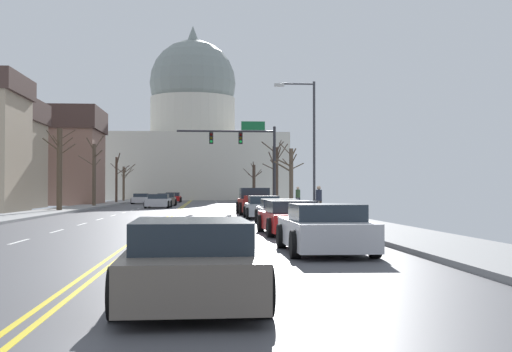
% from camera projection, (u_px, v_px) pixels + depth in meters
% --- Properties ---
extents(ground, '(20.00, 180.00, 0.20)m').
position_uv_depth(ground, '(170.00, 216.00, 39.38)').
color(ground, '#48484D').
extents(signal_gantry, '(7.91, 0.41, 6.90)m').
position_uv_depth(signal_gantry, '(247.00, 146.00, 54.09)').
color(signal_gantry, '#28282D').
rests_on(signal_gantry, ground).
extents(street_lamp_right, '(2.34, 0.24, 7.55)m').
position_uv_depth(street_lamp_right, '(309.00, 135.00, 38.19)').
color(street_lamp_right, '#333338').
rests_on(street_lamp_right, ground).
extents(capitol_building, '(29.47, 20.99, 28.49)m').
position_uv_depth(capitol_building, '(193.00, 139.00, 110.57)').
color(capitol_building, beige).
rests_on(capitol_building, ground).
extents(sedan_near_00, '(2.02, 4.59, 1.27)m').
position_uv_depth(sedan_near_00, '(250.00, 203.00, 49.63)').
color(sedan_near_00, navy).
rests_on(sedan_near_00, ground).
extents(pickup_truck_near_01, '(2.31, 5.57, 1.68)m').
position_uv_depth(pickup_truck_near_01, '(255.00, 203.00, 43.21)').
color(pickup_truck_near_01, maroon).
rests_on(pickup_truck_near_01, ground).
extents(sedan_near_02, '(1.99, 4.31, 1.23)m').
position_uv_depth(sedan_near_02, '(263.00, 208.00, 36.87)').
color(sedan_near_02, '#9EA3A8').
rests_on(sedan_near_02, ground).
extents(sedan_near_03, '(2.04, 4.69, 1.14)m').
position_uv_depth(sedan_near_03, '(279.00, 212.00, 30.80)').
color(sedan_near_03, silver).
rests_on(sedan_near_03, ground).
extents(sedan_near_04, '(2.05, 4.72, 1.18)m').
position_uv_depth(sedan_near_04, '(290.00, 218.00, 23.57)').
color(sedan_near_04, '#B71414').
rests_on(sedan_near_04, ground).
extents(sedan_near_05, '(2.05, 4.44, 1.21)m').
position_uv_depth(sedan_near_05, '(325.00, 230.00, 16.64)').
color(sedan_near_05, silver).
rests_on(sedan_near_05, ground).
extents(sedan_near_06, '(2.07, 4.65, 1.14)m').
position_uv_depth(sedan_near_06, '(191.00, 261.00, 9.50)').
color(sedan_near_06, '#6B6056').
rests_on(sedan_near_06, ground).
extents(sedan_oncoming_00, '(2.23, 4.28, 1.18)m').
position_uv_depth(sedan_oncoming_00, '(158.00, 201.00, 58.50)').
color(sedan_oncoming_00, silver).
rests_on(sedan_oncoming_00, ground).
extents(sedan_oncoming_01, '(2.10, 4.58, 1.20)m').
position_uv_depth(sedan_oncoming_01, '(166.00, 200.00, 67.30)').
color(sedan_oncoming_01, '#6B6056').
rests_on(sedan_oncoming_01, ground).
extents(sedan_oncoming_02, '(2.08, 4.67, 1.15)m').
position_uv_depth(sedan_oncoming_02, '(141.00, 199.00, 75.63)').
color(sedan_oncoming_02, silver).
rests_on(sedan_oncoming_02, ground).
extents(sedan_oncoming_03, '(2.12, 4.63, 1.23)m').
position_uv_depth(sedan_oncoming_03, '(173.00, 198.00, 84.50)').
color(sedan_oncoming_03, '#B71414').
rests_on(sedan_oncoming_03, ground).
extents(flank_building_01, '(13.63, 9.10, 9.98)m').
position_uv_depth(flank_building_01, '(35.00, 156.00, 69.98)').
color(flank_building_01, '#8C6656').
rests_on(flank_building_01, ground).
extents(flank_building_02, '(11.29, 10.36, 7.49)m').
position_uv_depth(flank_building_02, '(46.00, 172.00, 84.79)').
color(flank_building_02, '#B2A38E').
rests_on(flank_building_02, ground).
extents(bare_tree_00, '(2.22, 2.58, 4.98)m').
position_uv_depth(bare_tree_00, '(291.00, 176.00, 51.29)').
color(bare_tree_00, brown).
rests_on(bare_tree_00, ground).
extents(bare_tree_01, '(2.56, 2.59, 4.80)m').
position_uv_depth(bare_tree_01, '(124.00, 182.00, 88.49)').
color(bare_tree_01, brown).
rests_on(bare_tree_01, ground).
extents(bare_tree_02, '(2.35, 1.86, 4.93)m').
position_uv_depth(bare_tree_02, '(254.00, 182.00, 84.66)').
color(bare_tree_02, '#423328').
rests_on(bare_tree_02, ground).
extents(bare_tree_03, '(2.41, 3.00, 5.72)m').
position_uv_depth(bare_tree_03, '(59.00, 167.00, 47.45)').
color(bare_tree_03, '#4C3D2D').
rests_on(bare_tree_03, ground).
extents(bare_tree_04, '(2.42, 2.09, 6.15)m').
position_uv_depth(bare_tree_04, '(277.00, 174.00, 64.67)').
color(bare_tree_04, '#423328').
rests_on(bare_tree_04, ground).
extents(bare_tree_05, '(2.23, 1.94, 5.69)m').
position_uv_depth(bare_tree_05, '(117.00, 178.00, 78.86)').
color(bare_tree_05, '#423328').
rests_on(bare_tree_05, ground).
extents(bare_tree_06, '(1.80, 2.06, 5.71)m').
position_uv_depth(bare_tree_06, '(274.00, 173.00, 59.24)').
color(bare_tree_06, '#423328').
rests_on(bare_tree_06, ground).
extents(bare_tree_07, '(2.19, 1.57, 6.35)m').
position_uv_depth(bare_tree_07, '(94.00, 173.00, 61.31)').
color(bare_tree_07, brown).
rests_on(bare_tree_07, ground).
extents(pedestrian_00, '(0.35, 0.34, 1.64)m').
position_uv_depth(pedestrian_00, '(319.00, 199.00, 37.78)').
color(pedestrian_00, '#4C4238').
rests_on(pedestrian_00, ground).
extents(pedestrian_01, '(0.35, 0.34, 1.65)m').
position_uv_depth(pedestrian_01, '(298.00, 197.00, 49.52)').
color(pedestrian_01, '#33333D').
rests_on(pedestrian_01, ground).
extents(bicycle_parked, '(0.12, 1.77, 0.85)m').
position_uv_depth(bicycle_parked, '(316.00, 208.00, 40.46)').
color(bicycle_parked, black).
rests_on(bicycle_parked, ground).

